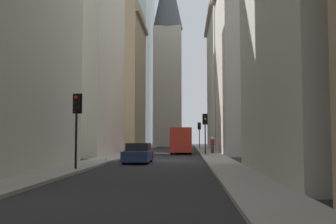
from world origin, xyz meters
The scene contains 15 objects.
ground_plane centered at (0.00, 0.00, 0.00)m, with size 135.00×135.00×0.00m, color #262628.
sidewalk_right centered at (0.00, 4.50, 0.07)m, with size 90.00×2.20×0.14m, color gray.
sidewalk_left centered at (0.00, -4.50, 0.07)m, with size 90.00×2.20×0.14m, color gray.
building_left_midfar centered at (11.17, -10.59, 10.54)m, with size 12.21×10.50×21.06m.
building_left_far centered at (28.22, -10.59, 11.74)m, with size 18.92×10.50×23.46m.
building_right_far centered at (31.36, 10.59, 11.68)m, with size 13.81×10.50×23.34m.
building_right_midfar centered at (8.83, 10.60, 11.38)m, with size 13.26×10.00×22.75m.
church_spire centered at (43.55, 1.82, 19.58)m, with size 5.96×5.96×37.44m.
delivery_truck centered at (12.14, -1.40, 1.46)m, with size 6.46×2.25×2.84m.
sedan_navy centered at (-2.84, 1.40, 0.66)m, with size 4.30×1.78×1.42m.
traffic_light_foreground centered at (-9.44, 3.93, 3.15)m, with size 0.43×0.52×4.10m.
traffic_light_midblock centered at (8.33, -3.87, 3.12)m, with size 0.43×0.52×4.06m.
traffic_light_far_junction centered at (28.82, -3.90, 3.05)m, with size 0.43×0.52×3.96m.
pedestrian centered at (10.34, -4.71, 1.08)m, with size 0.26×0.44×1.72m.
discarded_bottle centered at (-3.02, 3.70, 0.25)m, with size 0.07×0.07×0.27m.
Camera 1 is at (-29.48, -2.15, 1.85)m, focal length 40.04 mm.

